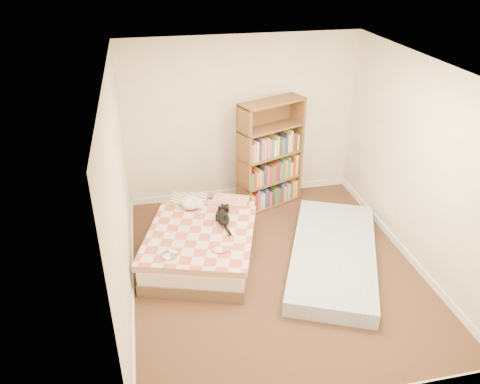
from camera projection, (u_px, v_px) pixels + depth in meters
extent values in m
cube|color=#492F1F|center=(275.00, 269.00, 5.86)|extent=(3.50, 4.00, 0.01)
cube|color=white|center=(284.00, 69.00, 4.66)|extent=(3.50, 4.00, 0.01)
cube|color=beige|center=(242.00, 121.00, 6.98)|extent=(3.50, 0.01, 2.50)
cube|color=beige|center=(352.00, 299.00, 3.55)|extent=(3.50, 0.01, 2.50)
cube|color=beige|center=(120.00, 196.00, 4.95)|extent=(0.01, 4.00, 2.50)
cube|color=beige|center=(420.00, 167.00, 5.58)|extent=(0.01, 4.00, 2.50)
cube|color=white|center=(242.00, 191.00, 7.55)|extent=(3.50, 0.02, 0.10)
cube|color=white|center=(133.00, 285.00, 5.52)|extent=(0.02, 4.00, 0.10)
cube|color=white|center=(402.00, 249.00, 6.15)|extent=(0.02, 4.00, 0.10)
cube|color=white|center=(390.00, 217.00, 6.37)|extent=(0.03, 0.09, 0.13)
cube|color=brown|center=(203.00, 250.00, 6.09)|extent=(1.72, 2.07, 0.16)
cube|color=silver|center=(202.00, 239.00, 6.01)|extent=(1.68, 2.02, 0.18)
cube|color=#BC5646|center=(202.00, 230.00, 5.94)|extent=(1.68, 1.78, 0.09)
cube|color=#676357|center=(174.00, 205.00, 6.45)|extent=(0.56, 0.44, 0.13)
cube|color=#BC5646|center=(216.00, 201.00, 6.56)|extent=(0.56, 0.44, 0.13)
cube|color=brown|center=(239.00, 158.00, 6.82)|extent=(0.16, 0.32, 1.65)
cube|color=brown|center=(301.00, 152.00, 7.00)|extent=(0.16, 0.32, 1.65)
cube|color=brown|center=(268.00, 151.00, 7.04)|extent=(0.93, 0.39, 1.65)
cube|color=brown|center=(269.00, 202.00, 7.30)|extent=(1.04, 0.68, 0.03)
cube|color=brown|center=(271.00, 154.00, 6.91)|extent=(1.04, 0.68, 0.03)
cube|color=brown|center=(272.00, 102.00, 6.52)|extent=(1.04, 0.68, 0.03)
cube|color=#769BC5|center=(333.00, 254.00, 5.96)|extent=(1.85, 2.49, 0.20)
ellipsoid|color=black|center=(223.00, 217.00, 6.02)|extent=(0.27, 0.41, 0.12)
sphere|color=black|center=(220.00, 209.00, 6.19)|extent=(0.14, 0.14, 0.12)
cone|color=black|center=(217.00, 204.00, 6.19)|extent=(0.05, 0.05, 0.04)
cone|color=black|center=(222.00, 204.00, 6.20)|extent=(0.05, 0.05, 0.04)
cylinder|color=black|center=(234.00, 229.00, 5.84)|extent=(0.10, 0.21, 0.04)
ellipsoid|color=silver|center=(191.00, 202.00, 6.33)|extent=(0.28, 0.32, 0.15)
sphere|color=silver|center=(198.00, 204.00, 6.26)|extent=(0.12, 0.12, 0.12)
sphere|color=silver|center=(202.00, 206.00, 6.24)|extent=(0.05, 0.05, 0.05)
sphere|color=silver|center=(181.00, 202.00, 6.37)|extent=(0.07, 0.07, 0.07)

